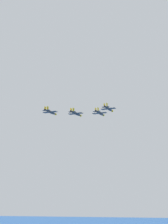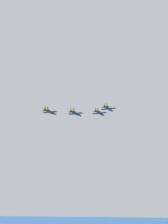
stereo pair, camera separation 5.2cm
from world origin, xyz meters
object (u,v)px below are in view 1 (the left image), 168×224
(jet_lead, at_px, (100,113))
(jet_left_outer, at_px, (51,112))
(jet_left_wingman, at_px, (76,114))
(jet_right_wingman, at_px, (109,109))

(jet_lead, xyz_separation_m, jet_left_outer, (-18.64, 27.04, -2.56))
(jet_lead, distance_m, jet_left_wingman, 16.52)
(jet_left_wingman, relative_size, jet_right_wingman, 1.05)
(jet_lead, distance_m, jet_left_outer, 32.94)
(jet_lead, height_order, jet_left_outer, jet_lead)
(jet_lead, xyz_separation_m, jet_right_wingman, (-14.84, -7.02, -1.06))
(jet_right_wingman, bearing_deg, jet_left_wingman, 90.01)
(jet_right_wingman, distance_m, jet_left_outer, 34.30)
(jet_lead, relative_size, jet_left_outer, 1.04)
(jet_lead, distance_m, jet_right_wingman, 16.45)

